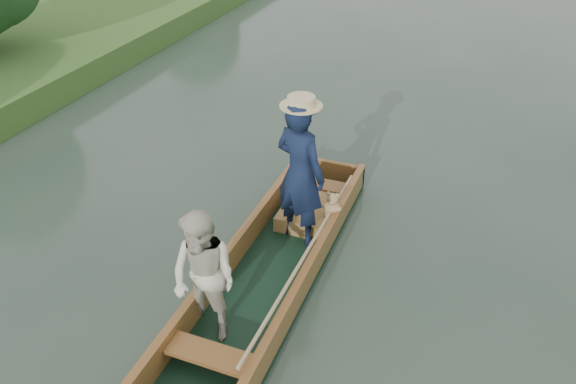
% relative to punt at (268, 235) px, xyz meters
% --- Properties ---
extents(ground, '(120.00, 120.00, 0.00)m').
position_rel_punt_xyz_m(ground, '(0.04, -0.02, -0.67)').
color(ground, '#283D30').
rests_on(ground, ground).
extents(punt, '(1.27, 5.00, 2.14)m').
position_rel_punt_xyz_m(punt, '(0.00, 0.00, 0.00)').
color(punt, black).
rests_on(punt, ground).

